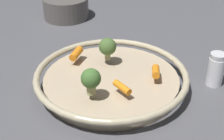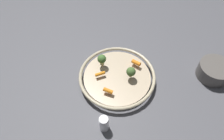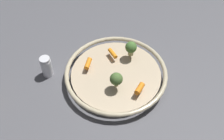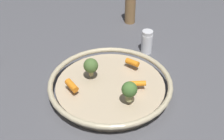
% 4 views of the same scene
% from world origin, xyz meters
% --- Properties ---
extents(ground_plane, '(2.30, 2.30, 0.00)m').
position_xyz_m(ground_plane, '(0.00, 0.00, 0.00)').
color(ground_plane, '#4C4C51').
extents(serving_bowl, '(0.35, 0.35, 0.04)m').
position_xyz_m(serving_bowl, '(0.00, 0.00, 0.02)').
color(serving_bowl, tan).
rests_on(serving_bowl, ground_plane).
extents(baby_carrot_center, '(0.04, 0.05, 0.02)m').
position_xyz_m(baby_carrot_center, '(-0.02, 0.07, 0.05)').
color(baby_carrot_center, orange).
rests_on(baby_carrot_center, serving_bowl).
extents(baby_carrot_back, '(0.02, 0.04, 0.02)m').
position_xyz_m(baby_carrot_back, '(-0.10, 0.01, 0.05)').
color(baby_carrot_back, orange).
rests_on(baby_carrot_back, serving_bowl).
extents(baby_carrot_near_rim, '(0.03, 0.05, 0.02)m').
position_xyz_m(baby_carrot_near_rim, '(0.09, -0.07, 0.05)').
color(baby_carrot_near_rim, orange).
rests_on(baby_carrot_near_rim, serving_bowl).
extents(broccoli_floret_mid, '(0.04, 0.04, 0.05)m').
position_xyz_m(broccoli_floret_mid, '(0.01, -0.06, 0.07)').
color(broccoli_floret_mid, tan).
rests_on(broccoli_floret_mid, serving_bowl).
extents(broccoli_floret_large, '(0.04, 0.04, 0.06)m').
position_xyz_m(broccoli_floret_large, '(0.04, 0.09, 0.08)').
color(broccoli_floret_large, tan).
rests_on(broccoli_floret_large, serving_bowl).
extents(salt_shaker, '(0.04, 0.04, 0.08)m').
position_xyz_m(salt_shaker, '(-0.24, -0.01, 0.04)').
color(salt_shaker, white).
rests_on(salt_shaker, ground_plane).
extents(saucepan, '(0.15, 0.23, 0.07)m').
position_xyz_m(saucepan, '(0.15, -0.43, 0.04)').
color(saucepan, '#56514C').
rests_on(saucepan, ground_plane).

